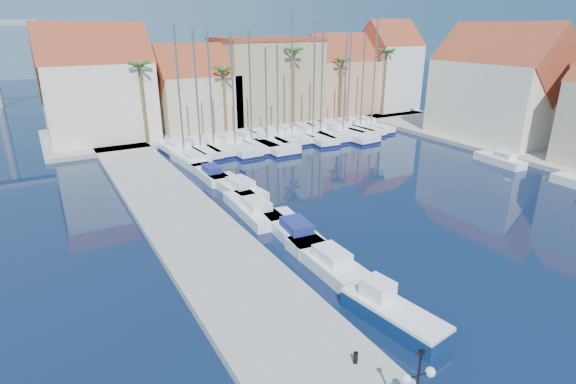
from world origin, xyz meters
The scene contains 39 objects.
ground centered at (0.00, 0.00, 0.00)m, with size 260.00×260.00×0.00m, color black.
quay_west centered at (-9.00, 13.50, 0.25)m, with size 6.00×77.00×0.50m, color gray.
shore_north centered at (10.00, 48.00, 0.25)m, with size 54.00×16.00×0.50m, color gray.
shore_east centered at (32.00, 15.00, 0.25)m, with size 12.00×60.00×0.50m, color gray.
lamp_post centered at (-8.03, -3.48, 2.89)m, with size 1.23×0.48×3.65m.
bollard centered at (-7.42, 0.31, 0.75)m, with size 0.20×0.20×0.50m, color black.
fishing_boat centered at (-3.86, 2.11, 0.63)m, with size 2.59×5.65×1.90m.
motorboat_west_0 centered at (-3.55, 8.10, 0.51)m, with size 2.09×6.41×1.40m.
motorboat_west_1 centered at (-3.22, 12.62, 0.51)m, with size 2.79×6.90×1.40m.
motorboat_west_2 centered at (-3.89, 17.41, 0.51)m, with size 2.57×7.15×1.40m.
motorboat_west_3 centered at (-3.03, 22.45, 0.51)m, with size 2.85×7.23×1.40m.
motorboat_west_4 centered at (-3.73, 27.19, 0.51)m, with size 1.92×5.75×1.40m.
motorboat_west_5 centered at (-3.82, 32.37, 0.51)m, with size 2.64×6.82×1.40m.
motorboat_east_1 centered at (23.99, 16.65, 0.51)m, with size 2.09×5.46×1.40m.
sailboat_0 centered at (-3.76, 35.71, 0.60)m, with size 3.34×10.26×13.61m.
sailboat_1 centered at (-1.68, 36.13, 0.63)m, with size 2.60×8.42×13.20m.
sailboat_2 centered at (-0.02, 36.40, 0.63)m, with size 2.43×8.39×13.03m.
sailboat_3 centered at (2.29, 35.74, 0.59)m, with size 2.96×10.03×13.04m.
sailboat_4 centered at (4.60, 36.24, 0.60)m, with size 3.31×10.05×13.22m.
sailboat_5 centered at (6.27, 35.67, 0.55)m, with size 3.18×11.98×11.29m.
sailboat_6 centered at (8.31, 36.48, 0.59)m, with size 2.69×8.95×11.51m.
sailboat_7 centered at (10.45, 36.82, 0.67)m, with size 2.74×8.33×14.98m.
sailboat_8 centered at (12.84, 35.65, 0.60)m, with size 3.48×10.26×13.95m.
sailboat_9 centered at (14.40, 36.36, 0.61)m, with size 2.85×10.27×14.55m.
sailboat_10 centered at (17.03, 35.29, 0.56)m, with size 3.99×12.02×12.38m.
sailboat_11 centered at (18.82, 36.69, 0.59)m, with size 3.31×9.68×12.65m.
sailboat_12 centered at (20.74, 36.26, 0.61)m, with size 2.62×9.08×13.00m.
sailboat_13 centered at (22.87, 36.47, 0.66)m, with size 2.26×8.39×14.71m.
building_0 centered at (-10.00, 47.00, 6.52)m, with size 12.30×9.00×13.50m.
building_1 centered at (2.00, 47.00, 5.30)m, with size 10.30×8.00×11.00m.
building_2 centered at (13.00, 48.00, 6.26)m, with size 14.20×10.20×11.50m.
building_3 centered at (25.00, 47.00, 5.86)m, with size 10.30×8.00×12.00m.
building_4 centered at (34.00, 46.00, 6.97)m, with size 8.30×8.00×14.00m.
building_6 centered at (32.00, 24.00, 6.52)m, with size 9.00×14.30×13.50m.
palm_0 centered at (-6.00, 42.00, 9.08)m, with size 2.60×2.60×10.15m.
palm_1 centered at (4.00, 42.00, 8.14)m, with size 2.60×2.60×9.15m.
palm_2 centered at (14.00, 42.00, 10.02)m, with size 2.60×2.60×11.15m.
palm_3 centered at (22.00, 42.00, 8.61)m, with size 2.60×2.60×9.65m.
palm_4 centered at (30.00, 42.00, 9.55)m, with size 2.60×2.60×10.65m.
Camera 1 is at (-17.20, -11.23, 13.55)m, focal length 28.00 mm.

